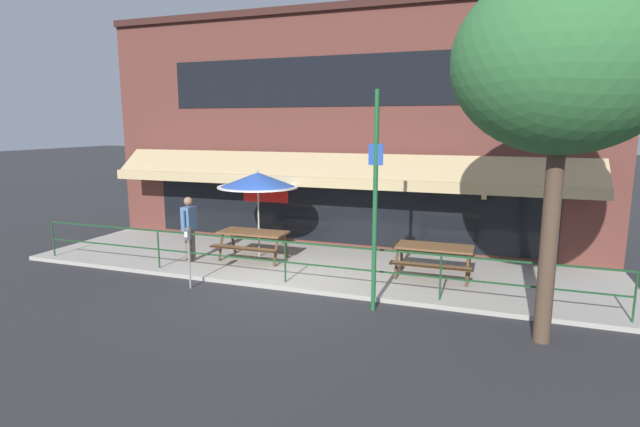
{
  "coord_description": "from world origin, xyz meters",
  "views": [
    {
      "loc": [
        4.44,
        -9.72,
        3.66
      ],
      "look_at": [
        0.37,
        1.6,
        1.5
      ],
      "focal_mm": 28.0,
      "sensor_mm": 36.0,
      "label": 1
    }
  ],
  "objects": [
    {
      "name": "patio_umbrella_left",
      "position": [
        -1.58,
        2.14,
        2.18
      ],
      "size": [
        2.14,
        2.14,
        2.38
      ],
      "color": "#B7B2A8",
      "rests_on": "patio_deck"
    },
    {
      "name": "patio_railing",
      "position": [
        0.0,
        0.3,
        0.8
      ],
      "size": [
        13.84,
        0.04,
        0.97
      ],
      "color": "#194723",
      "rests_on": "patio_deck"
    },
    {
      "name": "pedestrian_walking",
      "position": [
        -3.06,
        1.09,
        1.06
      ],
      "size": [
        0.25,
        0.62,
        1.71
      ],
      "color": "#665B4C",
      "rests_on": "patio_deck"
    },
    {
      "name": "street_tree_curbside",
      "position": [
        5.39,
        -0.97,
        4.81
      ],
      "size": [
        3.45,
        3.1,
        6.62
      ],
      "color": "brown",
      "rests_on": "ground"
    },
    {
      "name": "restaurant_building",
      "position": [
        0.0,
        4.22,
        3.45
      ],
      "size": [
        15.0,
        1.6,
        6.94
      ],
      "color": "brown",
      "rests_on": "ground"
    },
    {
      "name": "picnic_table_centre",
      "position": [
        3.12,
        1.81,
        0.71
      ],
      "size": [
        1.8,
        1.42,
        0.76
      ],
      "color": "brown",
      "rests_on": "patio_deck"
    },
    {
      "name": "picnic_table_left",
      "position": [
        -1.58,
        1.81,
        0.71
      ],
      "size": [
        1.8,
        1.42,
        0.76
      ],
      "color": "brown",
      "rests_on": "patio_deck"
    },
    {
      "name": "street_sign_pole",
      "position": [
        2.24,
        -0.45,
        2.21
      ],
      "size": [
        0.28,
        0.09,
        4.3
      ],
      "color": "#1E6033",
      "rests_on": "ground"
    },
    {
      "name": "ground_plane",
      "position": [
        0.0,
        0.0,
        0.0
      ],
      "size": [
        120.0,
        120.0,
        0.0
      ],
      "primitive_type": "plane",
      "color": "#2D2D30"
    },
    {
      "name": "patio_deck",
      "position": [
        0.0,
        2.0,
        0.05
      ],
      "size": [
        15.0,
        4.0,
        0.1
      ],
      "primitive_type": "cube",
      "color": "#ADA89E",
      "rests_on": "ground"
    },
    {
      "name": "parking_meter_near",
      "position": [
        -1.98,
        -0.54,
        1.15
      ],
      "size": [
        0.15,
        0.16,
        1.42
      ],
      "color": "gray",
      "rests_on": "ground"
    }
  ]
}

